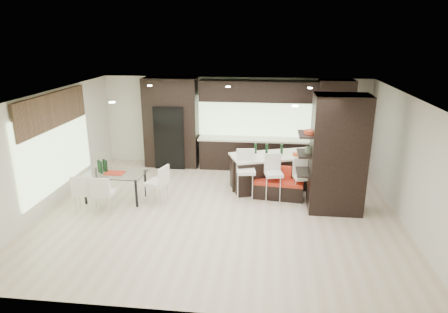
# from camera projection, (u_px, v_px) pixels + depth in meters

# --- Properties ---
(ground) EXTENTS (8.00, 8.00, 0.00)m
(ground) POSITION_uv_depth(u_px,v_px,m) (221.00, 211.00, 9.25)
(ground) COLOR beige
(ground) RESTS_ON ground
(back_wall) EXTENTS (8.00, 0.02, 2.70)m
(back_wall) POSITION_uv_depth(u_px,v_px,m) (235.00, 122.00, 12.17)
(back_wall) COLOR silver
(back_wall) RESTS_ON ground
(left_wall) EXTENTS (0.02, 7.00, 2.70)m
(left_wall) POSITION_uv_depth(u_px,v_px,m) (51.00, 150.00, 9.28)
(left_wall) COLOR silver
(left_wall) RESTS_ON ground
(right_wall) EXTENTS (0.02, 7.00, 2.70)m
(right_wall) POSITION_uv_depth(u_px,v_px,m) (409.00, 162.00, 8.42)
(right_wall) COLOR silver
(right_wall) RESTS_ON ground
(ceiling) EXTENTS (8.00, 7.00, 0.02)m
(ceiling) POSITION_uv_depth(u_px,v_px,m) (221.00, 95.00, 8.44)
(ceiling) COLOR white
(ceiling) RESTS_ON ground
(window_left) EXTENTS (0.04, 3.20, 1.90)m
(window_left) POSITION_uv_depth(u_px,v_px,m) (57.00, 148.00, 9.47)
(window_left) COLOR #B2D199
(window_left) RESTS_ON left_wall
(window_back) EXTENTS (3.40, 0.04, 1.20)m
(window_back) POSITION_uv_depth(u_px,v_px,m) (255.00, 116.00, 12.00)
(window_back) COLOR #B2D199
(window_back) RESTS_ON back_wall
(stone_accent) EXTENTS (0.08, 3.00, 0.80)m
(stone_accent) POSITION_uv_depth(u_px,v_px,m) (53.00, 110.00, 9.19)
(stone_accent) COLOR brown
(stone_accent) RESTS_ON left_wall
(ceiling_spots) EXTENTS (4.00, 3.00, 0.02)m
(ceiling_spots) POSITION_uv_depth(u_px,v_px,m) (222.00, 94.00, 8.69)
(ceiling_spots) COLOR white
(ceiling_spots) RESTS_ON ceiling
(back_cabinetry) EXTENTS (6.80, 0.68, 2.70)m
(back_cabinetry) POSITION_uv_depth(u_px,v_px,m) (251.00, 125.00, 11.80)
(back_cabinetry) COLOR black
(back_cabinetry) RESTS_ON ground
(refrigerator) EXTENTS (0.90, 0.68, 1.90)m
(refrigerator) POSITION_uv_depth(u_px,v_px,m) (171.00, 136.00, 12.13)
(refrigerator) COLOR black
(refrigerator) RESTS_ON ground
(partition_column) EXTENTS (1.20, 0.80, 2.70)m
(partition_column) POSITION_uv_depth(u_px,v_px,m) (338.00, 155.00, 8.95)
(partition_column) COLOR black
(partition_column) RESTS_ON ground
(kitchen_island) EXTENTS (2.41, 1.65, 0.92)m
(kitchen_island) POSITION_uv_depth(u_px,v_px,m) (273.00, 172.00, 10.51)
(kitchen_island) COLOR black
(kitchen_island) RESTS_ON ground
(stool_left) EXTENTS (0.50, 0.50, 1.00)m
(stool_left) POSITION_uv_depth(u_px,v_px,m) (246.00, 180.00, 9.81)
(stool_left) COLOR white
(stool_left) RESTS_ON ground
(stool_mid) EXTENTS (0.49, 0.49, 0.92)m
(stool_mid) POSITION_uv_depth(u_px,v_px,m) (273.00, 182.00, 9.77)
(stool_mid) COLOR white
(stool_mid) RESTS_ON ground
(stool_right) EXTENTS (0.46, 0.46, 0.85)m
(stool_right) POSITION_uv_depth(u_px,v_px,m) (301.00, 185.00, 9.72)
(stool_right) COLOR white
(stool_right) RESTS_ON ground
(bench) EXTENTS (1.26, 0.60, 0.47)m
(bench) POSITION_uv_depth(u_px,v_px,m) (279.00, 189.00, 9.93)
(bench) COLOR black
(bench) RESTS_ON ground
(floor_vase) EXTENTS (0.58, 0.58, 1.28)m
(floor_vase) POSITION_uv_depth(u_px,v_px,m) (320.00, 176.00, 9.66)
(floor_vase) COLOR #47553C
(floor_vase) RESTS_ON ground
(dining_table) EXTENTS (1.47, 0.86, 0.70)m
(dining_table) POSITION_uv_depth(u_px,v_px,m) (116.00, 187.00, 9.79)
(dining_table) COLOR white
(dining_table) RESTS_ON ground
(chair_near) EXTENTS (0.47, 0.47, 0.84)m
(chair_near) POSITION_uv_depth(u_px,v_px,m) (104.00, 195.00, 9.09)
(chair_near) COLOR white
(chair_near) RESTS_ON ground
(chair_far) EXTENTS (0.55, 0.55, 0.86)m
(chair_far) POSITION_uv_depth(u_px,v_px,m) (85.00, 194.00, 9.13)
(chair_far) COLOR white
(chair_far) RESTS_ON ground
(chair_end) EXTENTS (0.57, 0.57, 0.86)m
(chair_end) POSITION_uv_depth(u_px,v_px,m) (157.00, 185.00, 9.65)
(chair_end) COLOR white
(chair_end) RESTS_ON ground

